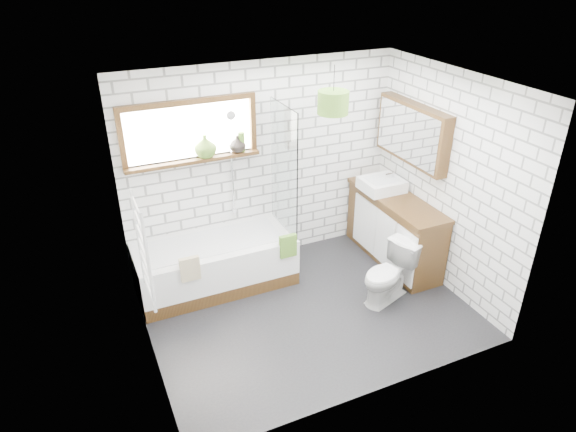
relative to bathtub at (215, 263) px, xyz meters
name	(u,v)px	position (x,y,z in m)	size (l,w,h in m)	color
floor	(308,311)	(0.78, -0.90, -0.30)	(3.40, 2.60, 0.01)	black
ceiling	(314,85)	(0.78, -0.90, 2.21)	(3.40, 2.60, 0.01)	white
wall_back	(263,165)	(0.78, 0.41, 0.96)	(3.40, 0.01, 2.50)	white
wall_front	(384,279)	(0.78, -2.20, 0.96)	(3.40, 0.01, 2.50)	white
wall_left	(137,247)	(-0.92, -0.90, 0.96)	(0.01, 2.60, 2.50)	white
wall_right	(447,182)	(2.49, -0.90, 0.96)	(0.01, 2.60, 2.50)	white
window	(190,132)	(-0.07, 0.36, 1.51)	(1.52, 0.16, 0.68)	#35200E
towel_radiator	(143,251)	(-0.88, -0.90, 0.91)	(0.06, 0.52, 1.00)	white
mirror_cabinet	(412,133)	(2.40, -0.30, 1.36)	(0.16, 1.20, 0.70)	#35200E
shower_riser	(232,164)	(0.38, 0.36, 1.06)	(0.02, 0.02, 1.30)	silver
bathtub	(215,263)	(0.00, 0.00, 0.00)	(1.81, 0.80, 0.59)	white
shower_screen	(284,169)	(0.89, 0.00, 1.04)	(0.02, 0.72, 1.50)	white
towel_green	(288,246)	(0.76, -0.40, 0.27)	(0.20, 0.06, 0.28)	#497523
towel_beige	(190,269)	(-0.38, -0.40, 0.27)	(0.21, 0.05, 0.28)	tan
vanity	(394,229)	(2.24, -0.38, 0.15)	(0.50, 1.54, 0.88)	#35200E
basin	(382,185)	(2.18, -0.11, 0.66)	(0.50, 0.44, 0.15)	white
tap	(393,178)	(2.34, -0.11, 0.71)	(0.03, 0.03, 0.16)	silver
toilet	(388,274)	(1.69, -1.07, 0.05)	(0.67, 0.38, 0.68)	white
vase_olive	(205,148)	(0.08, 0.33, 1.31)	(0.24, 0.24, 0.26)	#507B25
vase_dark	(238,146)	(0.45, 0.33, 1.28)	(0.19, 0.19, 0.19)	black
bottle	(242,144)	(0.50, 0.33, 1.30)	(0.07, 0.07, 0.22)	#507B25
pendant	(333,102)	(1.39, -0.18, 1.81)	(0.34, 0.34, 0.25)	#497523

